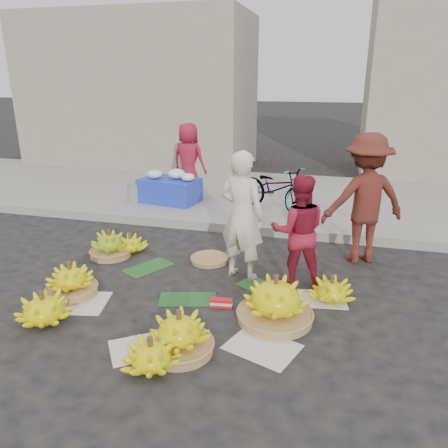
% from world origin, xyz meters
% --- Properties ---
extents(ground, '(80.00, 80.00, 0.00)m').
position_xyz_m(ground, '(0.00, 0.00, 0.00)').
color(ground, black).
rests_on(ground, ground).
extents(curb, '(40.00, 0.25, 0.15)m').
position_xyz_m(curb, '(0.00, 2.20, 0.07)').
color(curb, gray).
rests_on(curb, ground).
extents(sidewalk, '(40.00, 4.00, 0.12)m').
position_xyz_m(sidewalk, '(0.00, 4.30, 0.06)').
color(sidewalk, gray).
rests_on(sidewalk, ground).
extents(building_left, '(6.00, 3.00, 4.00)m').
position_xyz_m(building_left, '(-4.00, 7.20, 2.00)').
color(building_left, gray).
rests_on(building_left, sidewalk).
extents(newspaper_scatter, '(3.20, 1.80, 0.00)m').
position_xyz_m(newspaper_scatter, '(0.00, -0.80, 0.00)').
color(newspaper_scatter, silver).
rests_on(newspaper_scatter, ground).
extents(banana_leaves, '(2.00, 1.00, 0.00)m').
position_xyz_m(banana_leaves, '(-0.10, 0.20, 0.00)').
color(banana_leaves, '#194B1D').
rests_on(banana_leaves, ground).
extents(banana_bunch_0, '(0.58, 0.58, 0.41)m').
position_xyz_m(banana_bunch_0, '(-1.46, -0.43, 0.17)').
color(banana_bunch_0, '#986C40').
rests_on(banana_bunch_0, ground).
extents(banana_bunch_1, '(0.62, 0.62, 0.36)m').
position_xyz_m(banana_bunch_1, '(-1.38, -1.04, 0.16)').
color(banana_bunch_1, yellow).
rests_on(banana_bunch_1, ground).
extents(banana_bunch_2, '(0.51, 0.51, 0.32)m').
position_xyz_m(banana_bunch_2, '(0.01, -1.46, 0.14)').
color(banana_bunch_2, yellow).
rests_on(banana_bunch_2, ground).
extents(banana_bunch_3, '(0.62, 0.62, 0.44)m').
position_xyz_m(banana_bunch_3, '(0.16, -1.16, 0.19)').
color(banana_bunch_3, '#986C40').
rests_on(banana_bunch_3, ground).
extents(banana_bunch_4, '(0.84, 0.84, 0.52)m').
position_xyz_m(banana_bunch_4, '(0.94, -0.38, 0.23)').
color(banana_bunch_4, '#986C40').
rests_on(banana_bunch_4, ground).
extents(banana_bunch_5, '(0.60, 0.60, 0.31)m').
position_xyz_m(banana_bunch_5, '(1.50, 0.20, 0.13)').
color(banana_bunch_5, yellow).
rests_on(banana_bunch_5, ground).
extents(banana_bunch_6, '(0.56, 0.56, 0.40)m').
position_xyz_m(banana_bunch_6, '(-1.58, 0.73, 0.17)').
color(banana_bunch_6, '#986C40').
rests_on(banana_bunch_6, ground).
extents(banana_bunch_7, '(0.56, 0.56, 0.29)m').
position_xyz_m(banana_bunch_7, '(-1.38, 0.96, 0.12)').
color(banana_bunch_7, yellow).
rests_on(banana_bunch_7, ground).
extents(basket_spare, '(0.61, 0.61, 0.06)m').
position_xyz_m(basket_spare, '(-0.16, 0.90, 0.03)').
color(basket_spare, '#986C40').
rests_on(basket_spare, ground).
extents(incense_stack, '(0.26, 0.11, 0.10)m').
position_xyz_m(incense_stack, '(0.33, -0.28, 0.06)').
color(incense_stack, red).
rests_on(incense_stack, ground).
extents(vendor_cream, '(0.68, 0.55, 1.63)m').
position_xyz_m(vendor_cream, '(0.37, 0.56, 0.81)').
color(vendor_cream, beige).
rests_on(vendor_cream, ground).
extents(vendor_red, '(0.76, 0.64, 1.38)m').
position_xyz_m(vendor_red, '(1.06, 0.53, 0.69)').
color(vendor_red, '#A4192F').
rests_on(vendor_red, ground).
extents(man_striped, '(1.31, 1.06, 1.76)m').
position_xyz_m(man_striped, '(1.84, 1.49, 0.88)').
color(man_striped, maroon).
rests_on(man_striped, ground).
extents(flower_table, '(1.18, 0.84, 0.63)m').
position_xyz_m(flower_table, '(-1.64, 3.21, 0.38)').
color(flower_table, '#1C30B9').
rests_on(flower_table, sidewalk).
extents(grey_bucket, '(0.32, 0.32, 0.36)m').
position_xyz_m(grey_bucket, '(-2.31, 3.07, 0.30)').
color(grey_bucket, gray).
rests_on(grey_bucket, sidewalk).
extents(flower_vendor, '(0.79, 0.59, 1.46)m').
position_xyz_m(flower_vendor, '(-1.45, 3.78, 0.85)').
color(flower_vendor, '#A4192F').
rests_on(flower_vendor, sidewalk).
extents(bicycle, '(1.29, 1.60, 0.81)m').
position_xyz_m(bicycle, '(0.40, 3.16, 0.53)').
color(bicycle, gray).
rests_on(bicycle, sidewalk).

